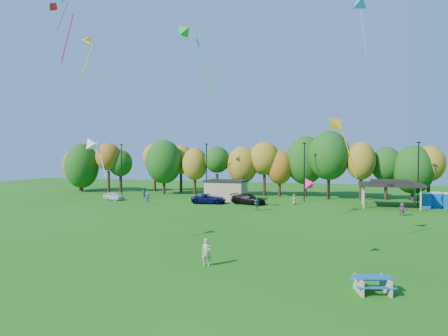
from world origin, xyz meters
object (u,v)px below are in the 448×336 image
(car_d, at_px, (248,199))
(porta_potties, at_px, (437,200))
(picnic_table, at_px, (372,283))
(car_a, at_px, (114,196))
(car_c, at_px, (209,199))
(kite_flyer, at_px, (206,252))
(car_b, at_px, (205,198))

(car_d, bearing_deg, porta_potties, -67.77)
(picnic_table, bearing_deg, porta_potties, 59.98)
(car_a, xyz_separation_m, car_c, (16.08, 0.14, 0.08))
(car_c, bearing_deg, kite_flyer, -167.55)
(porta_potties, distance_m, picnic_table, 38.94)
(car_c, distance_m, car_d, 5.89)
(car_b, relative_size, car_d, 0.73)
(porta_potties, relative_size, car_b, 0.98)
(porta_potties, height_order, picnic_table, porta_potties)
(porta_potties, bearing_deg, picnic_table, -105.41)
(kite_flyer, bearing_deg, car_b, 98.88)
(car_c, bearing_deg, car_a, 83.94)
(porta_potties, height_order, kite_flyer, porta_potties)
(car_d, bearing_deg, car_c, 113.25)
(picnic_table, xyz_separation_m, car_b, (-21.81, 34.52, 0.13))
(car_d, bearing_deg, picnic_table, -141.38)
(car_b, xyz_separation_m, car_d, (6.77, -0.23, 0.13))
(car_b, bearing_deg, car_a, 76.87)
(porta_potties, xyz_separation_m, kite_flyer, (-20.44, -35.38, -0.19))
(car_a, height_order, car_d, car_d)
(car_b, bearing_deg, kite_flyer, -177.83)
(kite_flyer, bearing_deg, car_a, 119.74)
(porta_potties, bearing_deg, kite_flyer, -120.02)
(kite_flyer, distance_m, car_a, 41.11)
(car_a, height_order, car_c, car_c)
(car_c, bearing_deg, car_b, 34.65)
(picnic_table, height_order, car_d, car_d)
(porta_potties, bearing_deg, car_b, -174.64)
(car_a, bearing_deg, car_d, -71.50)
(porta_potties, relative_size, car_d, 0.72)
(picnic_table, height_order, car_a, car_a)
(porta_potties, height_order, car_c, porta_potties)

